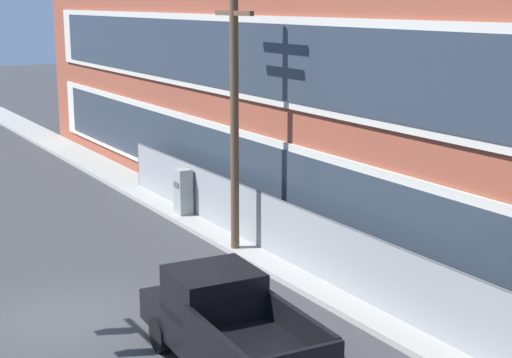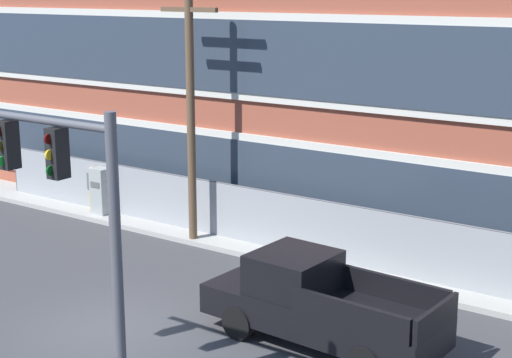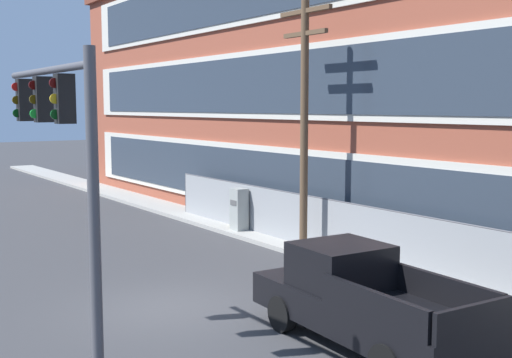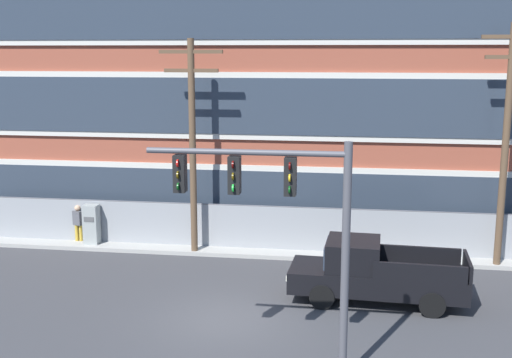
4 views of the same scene
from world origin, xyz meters
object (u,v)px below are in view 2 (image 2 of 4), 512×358
object	(u,v)px
traffic_signal_mast	(52,194)
pickup_truck_black	(317,304)
electrical_cabinet	(101,193)
pedestrian_near_cabinet	(92,187)
utility_pole_near_corner	(190,96)

from	to	relation	value
traffic_signal_mast	pickup_truck_black	bearing A→B (deg)	65.38
pickup_truck_black	electrical_cabinet	xyz separation A→B (m)	(-11.30, 4.34, -0.06)
pedestrian_near_cabinet	utility_pole_near_corner	bearing A→B (deg)	-6.84
utility_pole_near_corner	electrical_cabinet	world-z (taller)	utility_pole_near_corner
utility_pole_near_corner	pedestrian_near_cabinet	bearing A→B (deg)	173.16
utility_pole_near_corner	pedestrian_near_cabinet	world-z (taller)	utility_pole_near_corner
electrical_cabinet	pedestrian_near_cabinet	bearing A→B (deg)	158.54
traffic_signal_mast	pedestrian_near_cabinet	world-z (taller)	traffic_signal_mast
pickup_truck_black	pedestrian_near_cabinet	xyz separation A→B (m)	(-12.00, 4.62, 0.02)
pickup_truck_black	pedestrian_near_cabinet	distance (m)	12.86
utility_pole_near_corner	electrical_cabinet	size ratio (longest dim) A/B	4.73
pickup_truck_black	pedestrian_near_cabinet	size ratio (longest dim) A/B	3.39
pedestrian_near_cabinet	pickup_truck_black	bearing A→B (deg)	-21.05
utility_pole_near_corner	electrical_cabinet	bearing A→B (deg)	175.62
utility_pole_near_corner	electrical_cabinet	distance (m)	5.84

